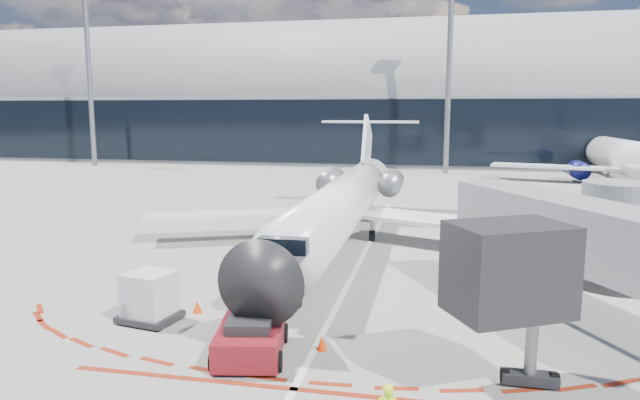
# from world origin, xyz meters

# --- Properties ---
(ground) EXTENTS (260.00, 260.00, 0.00)m
(ground) POSITION_xyz_m (0.00, 0.00, 0.00)
(ground) COLOR slate
(ground) RESTS_ON ground
(apron_centerline) EXTENTS (0.25, 40.00, 0.01)m
(apron_centerline) POSITION_xyz_m (0.00, 2.00, 0.01)
(apron_centerline) COLOR silver
(apron_centerline) RESTS_ON ground
(apron_stop_bar) EXTENTS (14.00, 0.25, 0.01)m
(apron_stop_bar) POSITION_xyz_m (0.00, -11.50, 0.01)
(apron_stop_bar) COLOR maroon
(apron_stop_bar) RESTS_ON ground
(terminal_building) EXTENTS (150.00, 24.15, 24.00)m
(terminal_building) POSITION_xyz_m (0.00, 64.97, 8.52)
(terminal_building) COLOR gray
(terminal_building) RESTS_ON ground
(jet_bridge) EXTENTS (10.03, 15.20, 4.90)m
(jet_bridge) POSITION_xyz_m (9.79, -3.01, 3.01)
(jet_bridge) COLOR gray
(jet_bridge) RESTS_ON ground
(light_mast_west) EXTENTS (0.70, 0.70, 25.00)m
(light_mast_west) POSITION_xyz_m (-45.00, 48.00, 12.50)
(light_mast_west) COLOR gray
(light_mast_west) RESTS_ON ground
(light_mast_centre) EXTENTS (0.70, 0.70, 25.00)m
(light_mast_centre) POSITION_xyz_m (5.00, 48.00, 12.50)
(light_mast_centre) COLOR gray
(light_mast_centre) RESTS_ON ground
(regional_jet) EXTENTS (24.98, 30.80, 7.71)m
(regional_jet) POSITION_xyz_m (-1.53, 6.48, 2.58)
(regional_jet) COLOR white
(regional_jet) RESTS_ON ground
(pushback_tug) EXTENTS (2.74, 5.36, 1.36)m
(pushback_tug) POSITION_xyz_m (-1.94, -9.57, 0.60)
(pushback_tug) COLOR #540C12
(pushback_tug) RESTS_ON ground
(uld_container) EXTENTS (2.33, 2.09, 1.93)m
(uld_container) POSITION_xyz_m (-6.73, -7.36, 0.95)
(uld_container) COLOR black
(uld_container) RESTS_ON ground
(safety_cone_left) EXTENTS (0.36, 0.36, 0.51)m
(safety_cone_left) POSITION_xyz_m (-5.35, -6.12, 0.25)
(safety_cone_left) COLOR #F93405
(safety_cone_left) RESTS_ON ground
(safety_cone_right) EXTENTS (0.36, 0.36, 0.50)m
(safety_cone_right) POSITION_xyz_m (0.26, -8.65, 0.25)
(safety_cone_right) COLOR #F93405
(safety_cone_right) RESTS_ON ground
(bg_airliner_0) EXTENTS (34.08, 36.09, 11.03)m
(bg_airliner_0) POSITION_xyz_m (24.61, 41.97, 5.51)
(bg_airliner_0) COLOR white
(bg_airliner_0) RESTS_ON ground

